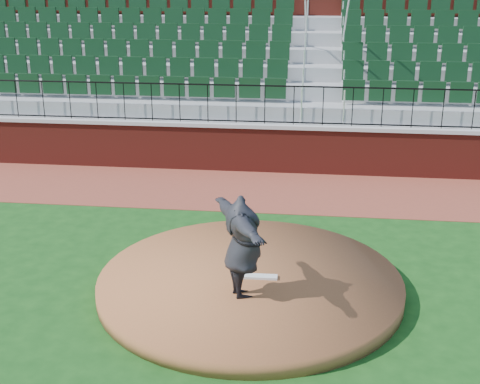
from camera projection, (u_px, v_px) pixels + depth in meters
name	position (u px, v px, depth m)	size (l,w,h in m)	color
ground	(229.00, 294.00, 10.80)	(90.00, 90.00, 0.00)	#124012
warning_track	(259.00, 190.00, 15.86)	(34.00, 3.20, 0.01)	brown
field_wall	(264.00, 149.00, 17.16)	(34.00, 0.35, 1.20)	maroon
wall_cap	(265.00, 125.00, 16.95)	(34.00, 0.45, 0.10)	#B7B7B7
wall_railing	(265.00, 105.00, 16.77)	(34.00, 0.05, 1.00)	black
seating_stands	(272.00, 70.00, 19.16)	(34.00, 5.10, 4.60)	gray
concourse_wall	(279.00, 44.00, 21.63)	(34.00, 0.50, 5.50)	maroon
pitchers_mound	(250.00, 283.00, 10.91)	(5.13, 5.13, 0.25)	brown
pitching_rubber	(259.00, 277.00, 10.82)	(0.63, 0.16, 0.04)	silver
pitcher	(243.00, 247.00, 9.97)	(2.08, 0.57, 1.70)	black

